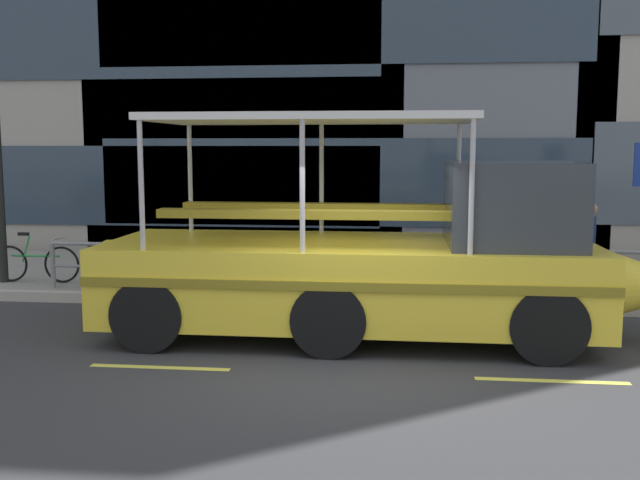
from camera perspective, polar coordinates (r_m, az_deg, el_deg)
name	(u,v)px	position (r m, az deg, el deg)	size (l,w,h in m)	color
ground_plane	(353,362)	(9.58, 2.58, -9.47)	(120.00, 120.00, 0.00)	#333335
sidewalk	(371,278)	(15.00, 4.02, -2.99)	(32.00, 4.80, 0.18)	gray
curb_edge	(365,304)	(12.56, 3.54, -5.00)	(32.00, 0.18, 0.18)	#B2ADA3
lane_centreline	(350,374)	(9.08, 2.36, -10.39)	(25.80, 0.12, 0.01)	#DBD64C
curb_guardrail	(366,262)	(12.77, 3.64, -1.73)	(11.60, 0.09, 0.86)	gray
leaned_bicycle	(36,263)	(14.99, -21.29, -1.67)	(1.74, 0.46, 0.96)	black
duck_tour_boat	(384,263)	(10.65, 5.04, -1.83)	(8.77, 2.65, 3.21)	yellow
pedestrian_near_bow	(590,239)	(13.79, 20.31, 0.09)	(0.23, 0.45, 1.59)	#47423D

